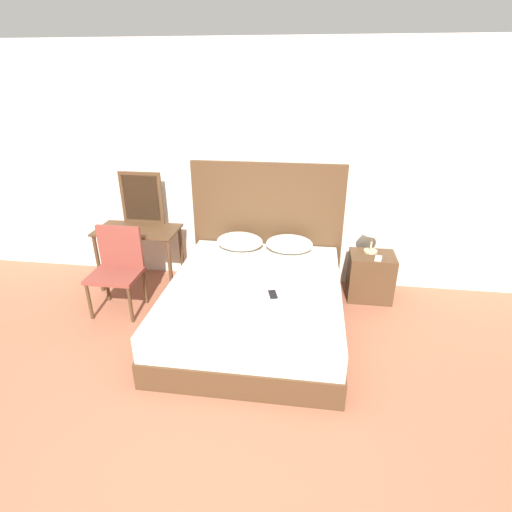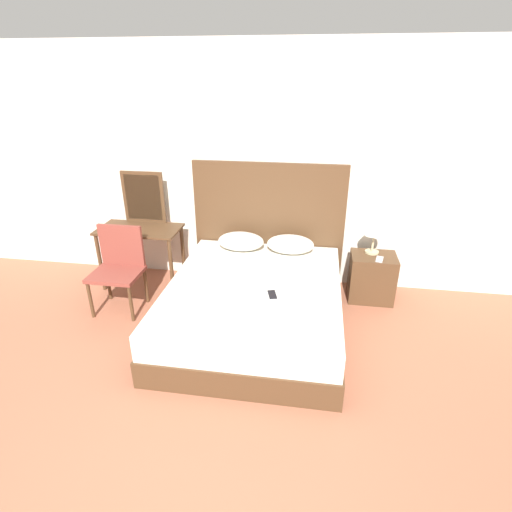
{
  "view_description": "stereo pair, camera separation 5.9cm",
  "coord_description": "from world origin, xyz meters",
  "px_view_note": "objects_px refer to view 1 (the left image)",
  "views": [
    {
      "loc": [
        0.62,
        -1.73,
        2.37
      ],
      "look_at": [
        0.14,
        1.74,
        0.75
      ],
      "focal_mm": 28.0,
      "sensor_mm": 36.0,
      "label": 1
    },
    {
      "loc": [
        0.68,
        -1.72,
        2.37
      ],
      "look_at": [
        0.14,
        1.74,
        0.75
      ],
      "focal_mm": 28.0,
      "sensor_mm": 36.0,
      "label": 2
    }
  ],
  "objects_px": {
    "table_lamp": "(373,228)",
    "phone_on_nightstand": "(378,258)",
    "bed": "(255,306)",
    "phone_on_bed": "(273,294)",
    "nightstand": "(370,276)",
    "vanity_desk": "(139,239)",
    "chair": "(118,264)"
  },
  "relations": [
    {
      "from": "nightstand",
      "to": "vanity_desk",
      "type": "xyz_separation_m",
      "value": [
        -2.68,
        -0.08,
        0.33
      ]
    },
    {
      "from": "phone_on_bed",
      "to": "table_lamp",
      "type": "distance_m",
      "value": 1.47
    },
    {
      "from": "nightstand",
      "to": "phone_on_nightstand",
      "type": "distance_m",
      "value": 0.29
    },
    {
      "from": "phone_on_bed",
      "to": "table_lamp",
      "type": "relative_size",
      "value": 0.42
    },
    {
      "from": "vanity_desk",
      "to": "chair",
      "type": "distance_m",
      "value": 0.51
    },
    {
      "from": "table_lamp",
      "to": "phone_on_nightstand",
      "type": "relative_size",
      "value": 2.41
    },
    {
      "from": "bed",
      "to": "chair",
      "type": "bearing_deg",
      "value": 172.71
    },
    {
      "from": "bed",
      "to": "nightstand",
      "type": "height_order",
      "value": "nightstand"
    },
    {
      "from": "phone_on_nightstand",
      "to": "vanity_desk",
      "type": "distance_m",
      "value": 2.72
    },
    {
      "from": "table_lamp",
      "to": "vanity_desk",
      "type": "relative_size",
      "value": 0.41
    },
    {
      "from": "phone_on_bed",
      "to": "phone_on_nightstand",
      "type": "xyz_separation_m",
      "value": [
        1.06,
        0.86,
        0.04
      ]
    },
    {
      "from": "nightstand",
      "to": "phone_on_nightstand",
      "type": "bearing_deg",
      "value": -66.99
    },
    {
      "from": "nightstand",
      "to": "table_lamp",
      "type": "distance_m",
      "value": 0.56
    },
    {
      "from": "bed",
      "to": "table_lamp",
      "type": "relative_size",
      "value": 5.24
    },
    {
      "from": "table_lamp",
      "to": "vanity_desk",
      "type": "xyz_separation_m",
      "value": [
        -2.66,
        -0.15,
        -0.22
      ]
    },
    {
      "from": "phone_on_nightstand",
      "to": "chair",
      "type": "height_order",
      "value": "chair"
    },
    {
      "from": "phone_on_bed",
      "to": "vanity_desk",
      "type": "bearing_deg",
      "value": 151.98
    },
    {
      "from": "phone_on_bed",
      "to": "vanity_desk",
      "type": "height_order",
      "value": "vanity_desk"
    },
    {
      "from": "phone_on_bed",
      "to": "nightstand",
      "type": "distance_m",
      "value": 1.42
    },
    {
      "from": "phone_on_nightstand",
      "to": "chair",
      "type": "relative_size",
      "value": 0.18
    },
    {
      "from": "bed",
      "to": "phone_on_bed",
      "type": "bearing_deg",
      "value": -43.61
    },
    {
      "from": "bed",
      "to": "chair",
      "type": "xyz_separation_m",
      "value": [
        -1.49,
        0.19,
        0.27
      ]
    },
    {
      "from": "bed",
      "to": "phone_on_nightstand",
      "type": "distance_m",
      "value": 1.45
    },
    {
      "from": "bed",
      "to": "phone_on_nightstand",
      "type": "relative_size",
      "value": 12.63
    },
    {
      "from": "bed",
      "to": "phone_on_bed",
      "type": "xyz_separation_m",
      "value": [
        0.2,
        -0.19,
        0.26
      ]
    },
    {
      "from": "phone_on_bed",
      "to": "chair",
      "type": "distance_m",
      "value": 1.73
    },
    {
      "from": "phone_on_bed",
      "to": "nightstand",
      "type": "xyz_separation_m",
      "value": [
        1.02,
        0.96,
        -0.24
      ]
    },
    {
      "from": "phone_on_bed",
      "to": "chair",
      "type": "bearing_deg",
      "value": 167.38
    },
    {
      "from": "table_lamp",
      "to": "chair",
      "type": "relative_size",
      "value": 0.43
    },
    {
      "from": "table_lamp",
      "to": "phone_on_nightstand",
      "type": "distance_m",
      "value": 0.34
    },
    {
      "from": "bed",
      "to": "vanity_desk",
      "type": "height_order",
      "value": "vanity_desk"
    },
    {
      "from": "bed",
      "to": "vanity_desk",
      "type": "bearing_deg",
      "value": 154.57
    }
  ]
}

